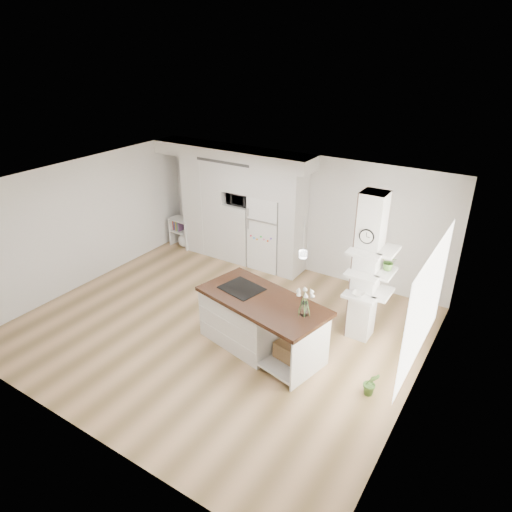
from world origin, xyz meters
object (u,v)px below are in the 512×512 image
Objects in this scene: kitchen_island at (252,318)px; bookshelf at (183,235)px; refrigerator at (269,232)px; floor_plant_a at (371,383)px.

bookshelf is (-3.75, 2.55, -0.20)m from kitchen_island.
bookshelf is at bearing -175.65° from refrigerator.
refrigerator reaches higher than kitchen_island.
kitchen_island reaches higher than floor_plant_a.
refrigerator reaches higher than bookshelf.
kitchen_island reaches higher than bookshelf.
refrigerator is 2.35× the size of bookshelf.
refrigerator is at bearing 127.67° from kitchen_island.
floor_plant_a is at bearing -39.25° from refrigerator.
bookshelf is 6.55m from floor_plant_a.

